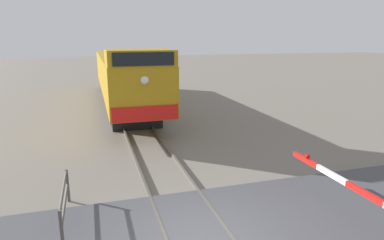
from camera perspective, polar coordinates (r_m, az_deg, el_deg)
name	(u,v)px	position (r m, az deg, el deg)	size (l,w,h in m)	color
locomotive	(124,76)	(22.70, -11.54, 7.41)	(2.93, 18.49, 3.99)	black
guard_railing	(65,200)	(9.00, -20.91, -12.63)	(0.08, 2.40, 0.95)	#4C4742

